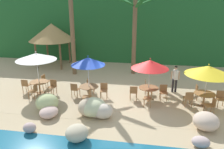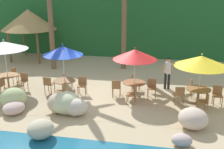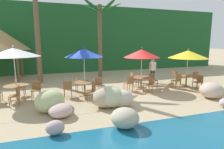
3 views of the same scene
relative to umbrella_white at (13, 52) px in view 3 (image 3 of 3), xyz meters
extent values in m
plane|color=tan|center=(5.13, -0.10, -2.30)|extent=(120.00, 120.00, 0.00)
cube|color=tan|center=(5.13, -0.10, -2.29)|extent=(18.00, 5.20, 0.01)
cube|color=#1E5628|center=(5.13, 8.90, 0.70)|extent=(28.00, 2.40, 6.00)
ellipsoid|color=#BDA1A0|center=(1.59, -4.07, -2.08)|extent=(0.56, 0.48, 0.44)
ellipsoid|color=#B8AE92|center=(3.77, -4.26, -1.97)|extent=(0.93, 0.97, 0.65)
ellipsoid|color=#B6C384|center=(1.47, -2.06, -1.85)|extent=(1.15, 1.11, 0.90)
ellipsoid|color=#C9A99F|center=(1.83, -2.67, -2.05)|extent=(0.88, 0.99, 0.50)
ellipsoid|color=beige|center=(4.42, -2.33, -1.94)|extent=(1.03, 0.85, 0.72)
ellipsoid|color=beige|center=(4.07, -2.29, -2.02)|extent=(0.66, 0.74, 0.56)
ellipsoid|color=tan|center=(3.68, -2.18, -1.87)|extent=(1.02, 1.09, 0.86)
ellipsoid|color=#BDC49A|center=(3.93, -2.16, -1.85)|extent=(1.25, 1.30, 0.89)
ellipsoid|color=beige|center=(9.10, -2.55, -1.90)|extent=(1.10, 1.12, 0.78)
cylinder|color=silver|center=(0.00, 0.00, -1.10)|extent=(0.04, 0.04, 2.40)
cone|color=white|center=(0.00, 0.00, 0.00)|extent=(2.35, 2.35, 0.39)
sphere|color=white|center=(0.00, 0.00, 0.28)|extent=(0.07, 0.07, 0.07)
cube|color=olive|center=(0.00, 0.00, -2.28)|extent=(0.60, 0.12, 0.03)
cube|color=olive|center=(0.00, 0.00, -2.28)|extent=(0.12, 0.60, 0.03)
cylinder|color=olive|center=(0.00, 0.00, -1.93)|extent=(0.09, 0.09, 0.71)
cylinder|color=olive|center=(0.00, 0.00, -1.57)|extent=(1.10, 1.10, 0.03)
cylinder|color=olive|center=(1.01, -0.27, -2.07)|extent=(0.04, 0.04, 0.45)
cylinder|color=olive|center=(0.65, -0.24, -2.07)|extent=(0.04, 0.04, 0.45)
cylinder|color=olive|center=(1.04, 0.08, -2.07)|extent=(0.04, 0.04, 0.45)
cylinder|color=olive|center=(0.68, 0.12, -2.07)|extent=(0.04, 0.04, 0.45)
cube|color=olive|center=(0.85, -0.08, -1.83)|extent=(0.46, 0.46, 0.03)
cube|color=olive|center=(0.86, 0.12, -1.64)|extent=(0.42, 0.07, 0.42)
cylinder|color=olive|center=(0.24, 1.02, -2.07)|extent=(0.04, 0.04, 0.45)
cylinder|color=olive|center=(0.22, 0.66, -2.07)|extent=(0.04, 0.04, 0.45)
cylinder|color=olive|center=(-0.12, 1.04, -2.07)|extent=(0.04, 0.04, 0.45)
cylinder|color=olive|center=(-0.14, 0.68, -2.07)|extent=(0.04, 0.04, 0.45)
cube|color=olive|center=(0.05, 0.85, -1.83)|extent=(0.44, 0.44, 0.03)
cube|color=olive|center=(-0.15, 0.86, -1.64)|extent=(0.06, 0.42, 0.42)
cylinder|color=olive|center=(-0.67, 0.18, -2.07)|extent=(0.04, 0.04, 0.45)
cylinder|color=olive|center=(-0.67, -0.17, -2.07)|extent=(0.04, 0.04, 0.45)
cylinder|color=olive|center=(-0.17, -1.03, -2.07)|extent=(0.04, 0.04, 0.45)
cylinder|color=olive|center=(-0.17, -0.67, -2.07)|extent=(0.04, 0.04, 0.45)
cylinder|color=olive|center=(0.19, -1.03, -2.07)|extent=(0.04, 0.04, 0.45)
cylinder|color=olive|center=(0.19, -0.67, -2.07)|extent=(0.04, 0.04, 0.45)
cube|color=olive|center=(0.01, -0.85, -1.83)|extent=(0.42, 0.42, 0.03)
cube|color=olive|center=(0.21, -0.85, -1.64)|extent=(0.04, 0.42, 0.42)
cylinder|color=silver|center=(3.19, -0.24, -1.13)|extent=(0.04, 0.04, 2.32)
cone|color=blue|center=(3.19, -0.24, -0.07)|extent=(1.90, 1.90, 0.42)
sphere|color=blue|center=(3.19, -0.24, 0.22)|extent=(0.07, 0.07, 0.07)
cube|color=olive|center=(3.19, -0.24, -2.28)|extent=(0.60, 0.12, 0.03)
cube|color=olive|center=(3.19, -0.24, -2.28)|extent=(0.12, 0.60, 0.03)
cylinder|color=olive|center=(3.19, -0.24, -1.93)|extent=(0.09, 0.09, 0.71)
cylinder|color=olive|center=(3.19, -0.24, -1.57)|extent=(1.10, 1.10, 0.03)
cylinder|color=olive|center=(4.24, -0.26, -2.07)|extent=(0.04, 0.04, 0.45)
cylinder|color=olive|center=(3.88, -0.31, -2.07)|extent=(0.04, 0.04, 0.45)
cylinder|color=olive|center=(4.18, 0.09, -2.07)|extent=(0.04, 0.04, 0.45)
cylinder|color=olive|center=(3.83, 0.04, -2.07)|extent=(0.04, 0.04, 0.45)
cube|color=olive|center=(4.03, -0.11, -1.83)|extent=(0.48, 0.48, 0.03)
cube|color=olive|center=(4.00, 0.09, -1.64)|extent=(0.42, 0.10, 0.42)
cylinder|color=olive|center=(3.23, 0.81, -2.07)|extent=(0.04, 0.04, 0.45)
cylinder|color=olive|center=(3.28, 0.45, -2.07)|extent=(0.04, 0.04, 0.45)
cylinder|color=olive|center=(2.87, 0.76, -2.07)|extent=(0.04, 0.04, 0.45)
cylinder|color=olive|center=(2.92, 0.40, -2.07)|extent=(0.04, 0.04, 0.45)
cube|color=olive|center=(3.07, 0.61, -1.83)|extent=(0.47, 0.47, 0.03)
cube|color=olive|center=(2.88, 0.58, -1.64)|extent=(0.09, 0.42, 0.42)
cylinder|color=olive|center=(2.19, 0.05, -2.07)|extent=(0.04, 0.04, 0.45)
cylinder|color=olive|center=(2.54, 0.02, -2.07)|extent=(0.04, 0.04, 0.45)
cylinder|color=olive|center=(2.15, -0.30, -2.07)|extent=(0.04, 0.04, 0.45)
cylinder|color=olive|center=(2.50, -0.34, -2.07)|extent=(0.04, 0.04, 0.45)
cube|color=olive|center=(2.35, -0.14, -1.83)|extent=(0.46, 0.46, 0.03)
cube|color=olive|center=(2.33, -0.34, -1.64)|extent=(0.42, 0.08, 0.42)
cylinder|color=olive|center=(3.10, -1.27, -2.07)|extent=(0.04, 0.04, 0.45)
cylinder|color=olive|center=(3.07, -0.92, -2.07)|extent=(0.04, 0.04, 0.45)
cylinder|color=olive|center=(3.45, -1.25, -2.07)|extent=(0.04, 0.04, 0.45)
cylinder|color=olive|center=(3.42, -0.89, -2.07)|extent=(0.04, 0.04, 0.45)
cube|color=olive|center=(3.26, -1.08, -1.83)|extent=(0.45, 0.45, 0.03)
cube|color=olive|center=(3.46, -1.07, -1.64)|extent=(0.07, 0.42, 0.42)
cylinder|color=silver|center=(6.57, 0.12, -1.19)|extent=(0.04, 0.04, 2.21)
cone|color=red|center=(6.57, 0.12, -0.18)|extent=(2.06, 2.06, 0.47)
sphere|color=red|center=(6.57, 0.12, 0.13)|extent=(0.07, 0.07, 0.07)
cube|color=olive|center=(6.57, 0.12, -2.28)|extent=(0.60, 0.12, 0.03)
cube|color=olive|center=(6.57, 0.12, -2.28)|extent=(0.12, 0.60, 0.03)
cylinder|color=olive|center=(6.57, 0.12, -1.93)|extent=(0.09, 0.09, 0.71)
cylinder|color=olive|center=(6.57, 0.12, -1.57)|extent=(1.10, 1.10, 0.03)
cylinder|color=olive|center=(7.61, 0.02, -2.07)|extent=(0.04, 0.04, 0.45)
cylinder|color=olive|center=(7.26, -0.01, -2.07)|extent=(0.04, 0.04, 0.45)
cylinder|color=olive|center=(7.58, 0.38, -2.07)|extent=(0.04, 0.04, 0.45)
cylinder|color=olive|center=(7.23, 0.35, -2.07)|extent=(0.04, 0.04, 0.45)
cube|color=olive|center=(7.42, 0.19, -1.83)|extent=(0.45, 0.45, 0.03)
cube|color=olive|center=(7.40, 0.38, -1.64)|extent=(0.42, 0.07, 0.42)
cylinder|color=olive|center=(6.75, 1.15, -2.07)|extent=(0.04, 0.04, 0.45)
cylinder|color=olive|center=(6.75, 0.79, -2.07)|extent=(0.04, 0.04, 0.45)
cylinder|color=olive|center=(6.40, 1.15, -2.07)|extent=(0.04, 0.04, 0.45)
cylinder|color=olive|center=(6.40, 0.79, -2.07)|extent=(0.04, 0.04, 0.45)
cube|color=olive|center=(6.57, 0.97, -1.83)|extent=(0.42, 0.42, 0.03)
cube|color=olive|center=(6.37, 0.97, -1.64)|extent=(0.04, 0.42, 0.42)
cylinder|color=olive|center=(5.53, 0.17, -2.07)|extent=(0.04, 0.04, 0.45)
cylinder|color=olive|center=(5.89, 0.22, -2.07)|extent=(0.04, 0.04, 0.45)
cylinder|color=olive|center=(5.57, -0.18, -2.07)|extent=(0.04, 0.04, 0.45)
cylinder|color=olive|center=(5.93, -0.14, -2.07)|extent=(0.04, 0.04, 0.45)
cube|color=olive|center=(5.73, 0.02, -1.83)|extent=(0.47, 0.47, 0.03)
cube|color=olive|center=(5.75, -0.18, -1.64)|extent=(0.42, 0.08, 0.42)
cylinder|color=olive|center=(6.36, -0.91, -2.07)|extent=(0.04, 0.04, 0.45)
cylinder|color=olive|center=(6.38, -0.55, -2.07)|extent=(0.04, 0.04, 0.45)
cylinder|color=olive|center=(6.72, -0.92, -2.07)|extent=(0.04, 0.04, 0.45)
cylinder|color=olive|center=(6.73, -0.56, -2.07)|extent=(0.04, 0.04, 0.45)
cube|color=olive|center=(6.55, -0.73, -1.83)|extent=(0.43, 0.43, 0.03)
cube|color=olive|center=(6.75, -0.74, -1.64)|extent=(0.05, 0.42, 0.42)
cylinder|color=silver|center=(9.51, -0.21, -1.24)|extent=(0.04, 0.04, 2.12)
cone|color=yellow|center=(9.51, -0.21, -0.27)|extent=(2.34, 2.34, 0.47)
sphere|color=yellow|center=(9.51, -0.21, 0.04)|extent=(0.07, 0.07, 0.07)
cube|color=olive|center=(9.51, -0.21, -2.28)|extent=(0.60, 0.12, 0.03)
cube|color=olive|center=(9.51, -0.21, -2.28)|extent=(0.12, 0.60, 0.03)
cylinder|color=olive|center=(9.51, -0.21, -1.93)|extent=(0.09, 0.09, 0.71)
cylinder|color=olive|center=(9.51, -0.21, -1.57)|extent=(1.10, 1.10, 0.03)
cylinder|color=olive|center=(10.54, -0.39, -2.07)|extent=(0.04, 0.04, 0.45)
cylinder|color=olive|center=(10.18, -0.39, -2.07)|extent=(0.04, 0.04, 0.45)
cylinder|color=olive|center=(10.54, -0.04, -2.07)|extent=(0.04, 0.04, 0.45)
cylinder|color=olive|center=(10.18, -0.04, -2.07)|extent=(0.04, 0.04, 0.45)
cube|color=olive|center=(10.36, -0.21, -1.83)|extent=(0.42, 0.42, 0.03)
cube|color=olive|center=(10.36, -0.01, -1.64)|extent=(0.42, 0.04, 0.42)
cylinder|color=olive|center=(9.64, 0.82, -2.07)|extent=(0.04, 0.04, 0.45)
cylinder|color=olive|center=(9.66, 0.47, -2.07)|extent=(0.04, 0.04, 0.45)
cylinder|color=olive|center=(9.28, 0.81, -2.07)|extent=(0.04, 0.04, 0.45)
cylinder|color=olive|center=(9.30, 0.45, -2.07)|extent=(0.04, 0.04, 0.45)
cube|color=olive|center=(9.47, 0.64, -1.83)|extent=(0.44, 0.44, 0.03)
cube|color=olive|center=(9.27, 0.63, -1.64)|extent=(0.05, 0.42, 0.42)
cylinder|color=olive|center=(8.47, -0.17, -2.07)|extent=(0.04, 0.04, 0.45)
cylinder|color=olive|center=(8.82, -0.12, -2.07)|extent=(0.04, 0.04, 0.45)
cylinder|color=olive|center=(8.51, -0.52, -2.07)|extent=(0.04, 0.04, 0.45)
cylinder|color=olive|center=(8.87, -0.48, -2.07)|extent=(0.04, 0.04, 0.45)
cube|color=olive|center=(8.67, -0.32, -1.83)|extent=(0.47, 0.47, 0.03)
cube|color=olive|center=(8.69, -0.52, -1.64)|extent=(0.42, 0.09, 0.42)
cylinder|color=olive|center=(9.42, -1.25, -2.07)|extent=(0.04, 0.04, 0.45)
cylinder|color=olive|center=(9.39, -0.90, -2.07)|extent=(0.04, 0.04, 0.45)
cylinder|color=olive|center=(9.78, -1.22, -2.07)|extent=(0.04, 0.04, 0.45)
cylinder|color=olive|center=(9.75, -0.87, -2.07)|extent=(0.04, 0.04, 0.45)
cube|color=olive|center=(9.58, -1.06, -1.83)|extent=(0.46, 0.46, 0.03)
cube|color=olive|center=(9.78, -1.04, -1.64)|extent=(0.07, 0.42, 0.42)
cylinder|color=brown|center=(0.89, 3.93, 1.18)|extent=(0.32, 0.32, 6.96)
cylinder|color=brown|center=(5.36, 4.82, 0.47)|extent=(0.32, 0.32, 5.54)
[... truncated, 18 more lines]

